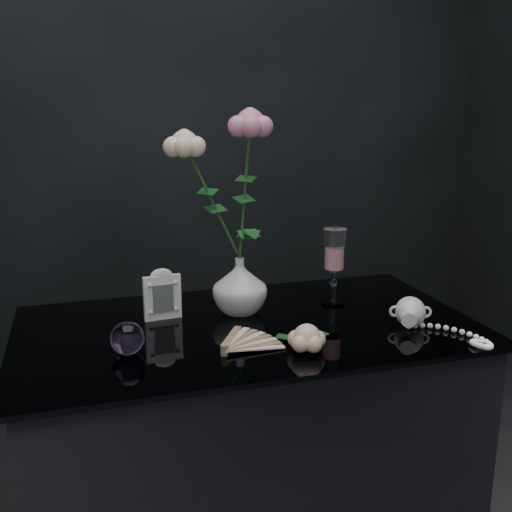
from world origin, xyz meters
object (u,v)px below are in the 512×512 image
object	(u,v)px
pearl_jar	(410,310)
wine_glass	(334,267)
paperweight	(127,338)
loose_rose	(307,338)
vase	(240,286)
picture_frame	(162,294)

from	to	relation	value
pearl_jar	wine_glass	bearing A→B (deg)	140.07
paperweight	loose_rose	distance (m)	0.37
vase	wine_glass	bearing A→B (deg)	0.20
wine_glass	pearl_jar	xyz separation A→B (m)	(0.11, -0.19, -0.06)
wine_glass	vase	bearing A→B (deg)	-179.80
wine_glass	picture_frame	size ratio (longest dim) A/B	1.57
paperweight	pearl_jar	world-z (taller)	pearl_jar
loose_rose	pearl_jar	xyz separation A→B (m)	(0.28, 0.07, 0.01)
wine_glass	picture_frame	distance (m)	0.44
loose_rose	pearl_jar	world-z (taller)	pearl_jar
pearl_jar	loose_rose	bearing A→B (deg)	-144.60
wine_glass	loose_rose	bearing A→B (deg)	-123.59
wine_glass	pearl_jar	bearing A→B (deg)	-60.98
picture_frame	paperweight	distance (m)	0.21
picture_frame	vase	bearing A→B (deg)	-10.07
picture_frame	pearl_jar	size ratio (longest dim) A/B	0.50
wine_glass	loose_rose	xyz separation A→B (m)	(-0.18, -0.27, -0.07)
pearl_jar	vase	bearing A→B (deg)	172.53
loose_rose	vase	bearing A→B (deg)	106.60
vase	picture_frame	world-z (taller)	vase
wine_glass	paperweight	size ratio (longest dim) A/B	2.84
wine_glass	picture_frame	bearing A→B (deg)	178.41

